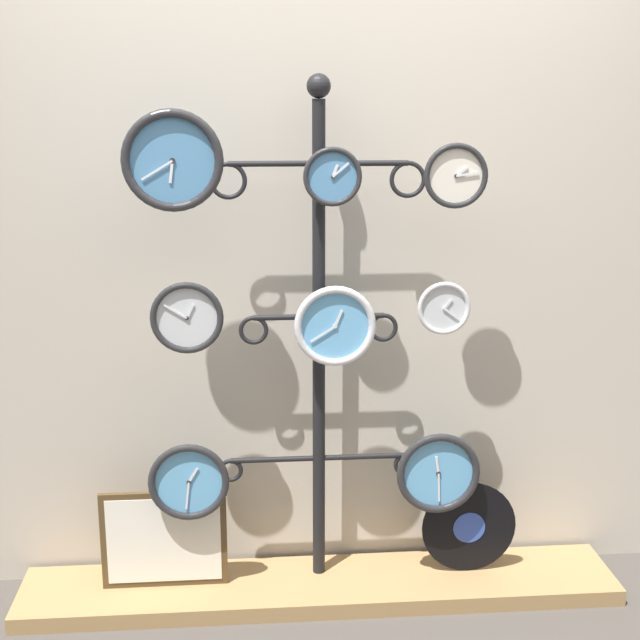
{
  "coord_description": "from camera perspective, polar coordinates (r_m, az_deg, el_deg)",
  "views": [
    {
      "loc": [
        -0.25,
        -2.63,
        1.78
      ],
      "look_at": [
        0.0,
        0.36,
        1.05
      ],
      "focal_mm": 50.0,
      "sensor_mm": 36.0,
      "label": 1
    }
  ],
  "objects": [
    {
      "name": "shop_wall",
      "position": [
        3.23,
        -0.32,
        6.93
      ],
      "size": [
        4.4,
        0.04,
        2.8
      ],
      "color": "#BCB2A3",
      "rests_on": "ground_plane"
    },
    {
      "name": "low_shelf",
      "position": [
        3.46,
        0.01,
        -16.68
      ],
      "size": [
        2.2,
        0.36,
        0.06
      ],
      "color": "#9E7A4C",
      "rests_on": "ground_plane"
    },
    {
      "name": "display_stand",
      "position": [
        3.25,
        -0.08,
        -6.63
      ],
      "size": [
        0.74,
        0.43,
        1.88
      ],
      "color": "black",
      "rests_on": "ground_plane"
    },
    {
      "name": "clock_top_left",
      "position": [
        2.93,
        -9.43,
        10.03
      ],
      "size": [
        0.33,
        0.04,
        0.33
      ],
      "color": "#4C84B2"
    },
    {
      "name": "clock_top_center",
      "position": [
        2.98,
        0.8,
        9.16
      ],
      "size": [
        0.2,
        0.04,
        0.2
      ],
      "color": "#4C84B2"
    },
    {
      "name": "clock_top_right",
      "position": [
        3.03,
        8.67,
        9.12
      ],
      "size": [
        0.22,
        0.04,
        0.22
      ],
      "color": "silver"
    },
    {
      "name": "clock_middle_left",
      "position": [
        3.02,
        -8.52,
        0.16
      ],
      "size": [
        0.25,
        0.04,
        0.25
      ],
      "color": "silver"
    },
    {
      "name": "clock_middle_center",
      "position": [
        3.05,
        0.97,
        -0.37
      ],
      "size": [
        0.28,
        0.04,
        0.28
      ],
      "color": "#60A8DB"
    },
    {
      "name": "clock_middle_right",
      "position": [
        3.11,
        7.92,
        0.77
      ],
      "size": [
        0.19,
        0.04,
        0.19
      ],
      "color": "silver"
    },
    {
      "name": "clock_bottom_left",
      "position": [
        3.21,
        -8.39,
        -10.2
      ],
      "size": [
        0.29,
        0.04,
        0.29
      ],
      "color": "#60A8DB"
    },
    {
      "name": "clock_bottom_right",
      "position": [
        3.29,
        7.57,
        -9.68
      ],
      "size": [
        0.31,
        0.04,
        0.31
      ],
      "color": "#60A8DB"
    },
    {
      "name": "vinyl_record",
      "position": [
        3.46,
        9.51,
        -12.95
      ],
      "size": [
        0.36,
        0.01,
        0.36
      ],
      "color": "black",
      "rests_on": "low_shelf"
    },
    {
      "name": "picture_frame",
      "position": [
        3.37,
        -9.95,
        -13.65
      ],
      "size": [
        0.45,
        0.02,
        0.37
      ],
      "color": "#4C381E",
      "rests_on": "low_shelf"
    }
  ]
}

